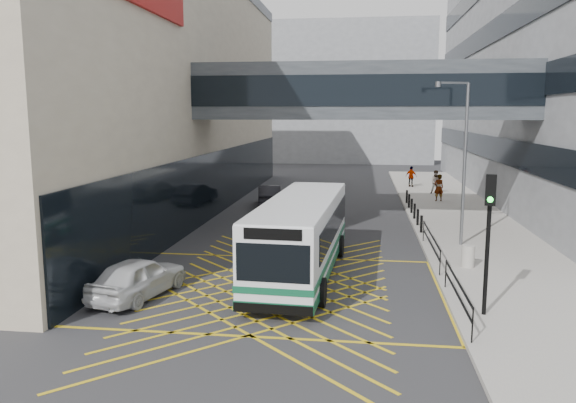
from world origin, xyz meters
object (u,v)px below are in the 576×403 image
at_px(car_dark, 269,195).
at_px(pedestrian_b, 436,182).
at_px(car_white, 138,277).
at_px(street_lamp, 462,154).
at_px(pedestrian_c, 411,177).
at_px(car_silver, 321,192).
at_px(pedestrian_a, 439,188).
at_px(bus, 302,234).
at_px(litter_bin, 468,256).
at_px(traffic_light, 489,225).

relative_size(car_dark, pedestrian_b, 2.51).
relative_size(car_white, street_lamp, 0.60).
xyz_separation_m(street_lamp, pedestrian_c, (-0.38, 21.70, -3.45)).
xyz_separation_m(car_dark, pedestrian_b, (12.10, 6.23, 0.36)).
distance_m(car_silver, pedestrian_a, 8.36).
bearing_deg(street_lamp, pedestrian_b, 65.61).
bearing_deg(car_dark, pedestrian_c, -145.80).
bearing_deg(pedestrian_b, bus, -106.56).
bearing_deg(car_white, street_lamp, -131.06).
bearing_deg(litter_bin, traffic_light, -95.23).
relative_size(traffic_light, litter_bin, 4.90).
bearing_deg(car_silver, pedestrian_c, -146.57).
bearing_deg(street_lamp, car_dark, 113.49).
relative_size(bus, pedestrian_b, 6.03).
height_order(litter_bin, pedestrian_c, pedestrian_c).
xyz_separation_m(car_silver, pedestrian_b, (8.62, 4.31, 0.32)).
bearing_deg(bus, pedestrian_a, 71.05).
xyz_separation_m(street_lamp, pedestrian_b, (1.17, 17.53, -3.41)).
relative_size(car_silver, pedestrian_b, 2.64).
bearing_deg(pedestrian_c, car_dark, 72.13).
distance_m(bus, car_white, 6.46).
xyz_separation_m(traffic_light, street_lamp, (0.76, 9.66, 1.47)).
bearing_deg(bus, pedestrian_b, 73.68).
bearing_deg(traffic_light, pedestrian_a, 97.67).
relative_size(bus, car_dark, 2.40).
bearing_deg(car_dark, traffic_light, 105.48).
relative_size(car_white, pedestrian_b, 2.50).
bearing_deg(street_lamp, car_silver, 98.81).
height_order(traffic_light, litter_bin, traffic_light).
bearing_deg(pedestrian_a, car_dark, -2.48).
height_order(bus, street_lamp, street_lamp).
relative_size(car_dark, traffic_light, 1.04).
distance_m(bus, car_dark, 17.18).
bearing_deg(car_white, pedestrian_a, -107.12).
bearing_deg(litter_bin, pedestrian_c, 90.32).
height_order(car_dark, car_silver, car_silver).
bearing_deg(pedestrian_a, bus, 53.44).
bearing_deg(pedestrian_a, litter_bin, 71.78).
xyz_separation_m(bus, pedestrian_a, (7.74, 19.20, -0.52)).
relative_size(bus, litter_bin, 12.30).
relative_size(car_white, litter_bin, 5.09).
relative_size(bus, car_silver, 2.29).
height_order(pedestrian_a, pedestrian_c, pedestrian_a).
bearing_deg(traffic_light, car_dark, 127.55).
distance_m(pedestrian_b, pedestrian_c, 4.46).
bearing_deg(traffic_light, car_silver, 117.95).
relative_size(traffic_light, pedestrian_a, 2.30).
bearing_deg(pedestrian_a, pedestrian_b, -109.07).
distance_m(bus, pedestrian_c, 27.84).
xyz_separation_m(car_white, car_dark, (1.24, 20.21, -0.01)).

